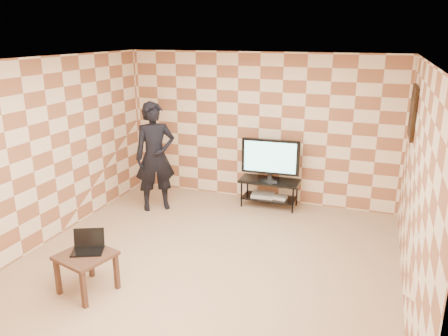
{
  "coord_description": "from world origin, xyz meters",
  "views": [
    {
      "loc": [
        2.01,
        -5.05,
        3.02
      ],
      "look_at": [
        0.0,
        0.6,
        1.15
      ],
      "focal_mm": 35.0,
      "sensor_mm": 36.0,
      "label": 1
    }
  ],
  "objects_px": {
    "tv": "(270,158)",
    "person": "(155,157)",
    "tv_stand": "(269,187)",
    "side_table": "(86,261)"
  },
  "relations": [
    {
      "from": "tv_stand",
      "to": "person",
      "type": "distance_m",
      "value": 2.1
    },
    {
      "from": "tv_stand",
      "to": "tv",
      "type": "relative_size",
      "value": 1.03
    },
    {
      "from": "tv",
      "to": "person",
      "type": "bearing_deg",
      "value": -158.02
    },
    {
      "from": "tv",
      "to": "person",
      "type": "height_order",
      "value": "person"
    },
    {
      "from": "tv_stand",
      "to": "tv",
      "type": "distance_m",
      "value": 0.55
    },
    {
      "from": "person",
      "to": "side_table",
      "type": "bearing_deg",
      "value": -116.96
    },
    {
      "from": "side_table",
      "to": "tv_stand",
      "type": "bearing_deg",
      "value": 67.43
    },
    {
      "from": "tv_stand",
      "to": "person",
      "type": "xyz_separation_m",
      "value": [
        -1.86,
        -0.76,
        0.59
      ]
    },
    {
      "from": "tv",
      "to": "person",
      "type": "distance_m",
      "value": 2.01
    },
    {
      "from": "tv",
      "to": "person",
      "type": "relative_size",
      "value": 0.54
    }
  ]
}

